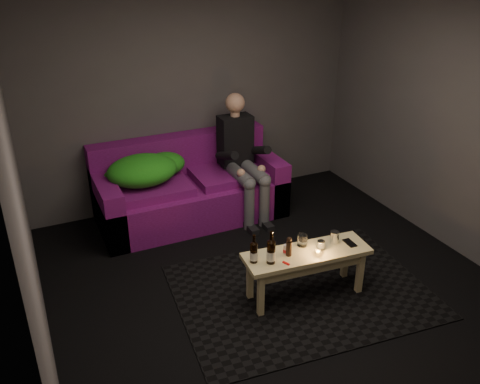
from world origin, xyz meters
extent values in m
plane|color=black|center=(0.00, 0.00, 0.00)|extent=(4.50, 4.50, 0.00)
plane|color=#4F4C4F|center=(0.00, 2.25, 1.30)|extent=(4.00, 0.00, 4.00)
plane|color=#4F4C4F|center=(-2.00, 0.00, 1.30)|extent=(0.00, 4.50, 4.50)
plane|color=#4F4C4F|center=(2.00, 0.00, 1.30)|extent=(0.00, 4.50, 4.50)
cube|color=black|center=(0.17, -0.01, 0.01)|extent=(2.40, 1.84, 0.01)
cube|color=#670D52|center=(-0.26, 1.77, 0.22)|extent=(2.10, 0.95, 0.44)
cube|color=#670D52|center=(-0.26, 2.13, 0.67)|extent=(2.10, 0.23, 0.46)
cube|color=#670D52|center=(-1.20, 1.77, 0.33)|extent=(0.21, 0.95, 0.65)
cube|color=#670D52|center=(0.69, 1.77, 0.33)|extent=(0.21, 0.95, 0.65)
cube|color=#670D52|center=(-0.70, 1.72, 0.48)|extent=(0.79, 0.63, 0.11)
cube|color=#670D52|center=(0.19, 1.72, 0.48)|extent=(0.79, 0.63, 0.11)
ellipsoid|color=#26921A|center=(-0.79, 1.77, 0.69)|extent=(0.76, 0.59, 0.32)
ellipsoid|color=#26921A|center=(-0.50, 1.92, 0.66)|extent=(0.46, 0.38, 0.25)
ellipsoid|color=#26921A|center=(-1.02, 1.90, 0.62)|extent=(0.34, 0.27, 0.17)
cube|color=black|center=(0.33, 1.82, 0.85)|extent=(0.38, 0.23, 0.58)
sphere|color=tan|center=(0.33, 1.82, 1.29)|extent=(0.22, 0.22, 0.22)
cylinder|color=#474B51|center=(0.24, 1.50, 0.56)|extent=(0.15, 0.53, 0.15)
cylinder|color=#474B51|center=(0.43, 1.50, 0.56)|extent=(0.15, 0.53, 0.15)
cylinder|color=#474B51|center=(0.24, 1.24, 0.27)|extent=(0.12, 0.12, 0.54)
cylinder|color=#474B51|center=(0.43, 1.24, 0.27)|extent=(0.12, 0.12, 0.54)
cube|color=black|center=(0.24, 1.18, 0.03)|extent=(0.09, 0.23, 0.06)
cube|color=black|center=(0.43, 1.18, 0.03)|extent=(0.09, 0.23, 0.06)
cube|color=#E7D587|center=(0.17, -0.06, 0.44)|extent=(1.16, 0.46, 0.04)
cube|color=#E7D587|center=(0.17, -0.06, 0.37)|extent=(1.01, 0.36, 0.10)
cube|color=#E7D587|center=(-0.32, -0.15, 0.21)|extent=(0.06, 0.06, 0.42)
cube|color=#E7D587|center=(-0.30, 0.11, 0.21)|extent=(0.06, 0.06, 0.42)
cube|color=#E7D587|center=(0.64, -0.23, 0.21)|extent=(0.06, 0.06, 0.42)
cube|color=#E7D587|center=(0.66, 0.02, 0.21)|extent=(0.06, 0.06, 0.42)
cylinder|color=black|center=(-0.33, -0.01, 0.55)|extent=(0.06, 0.06, 0.18)
cylinder|color=white|center=(-0.33, -0.01, 0.52)|extent=(0.07, 0.07, 0.07)
cone|color=black|center=(-0.33, -0.01, 0.65)|extent=(0.06, 0.06, 0.03)
cylinder|color=black|center=(-0.33, -0.01, 0.68)|extent=(0.02, 0.02, 0.08)
cylinder|color=black|center=(-0.20, -0.08, 0.56)|extent=(0.07, 0.07, 0.20)
cylinder|color=white|center=(-0.20, -0.08, 0.53)|extent=(0.08, 0.08, 0.09)
cone|color=black|center=(-0.20, -0.08, 0.68)|extent=(0.07, 0.07, 0.03)
cylinder|color=black|center=(-0.20, -0.08, 0.71)|extent=(0.03, 0.03, 0.10)
cylinder|color=silver|center=(-0.02, -0.01, 0.51)|extent=(0.05, 0.05, 0.09)
cylinder|color=black|center=(-0.01, -0.04, 0.53)|extent=(0.06, 0.06, 0.14)
cylinder|color=white|center=(0.18, 0.05, 0.52)|extent=(0.10, 0.10, 0.11)
cylinder|color=white|center=(0.23, -0.14, 0.48)|extent=(0.05, 0.05, 0.04)
sphere|color=orange|center=(0.23, -0.14, 0.49)|extent=(0.02, 0.02, 0.02)
cylinder|color=white|center=(0.30, -0.08, 0.51)|extent=(0.08, 0.08, 0.09)
cylinder|color=#B8BBBF|center=(0.47, -0.03, 0.52)|extent=(0.09, 0.09, 0.11)
cube|color=black|center=(0.59, -0.10, 0.47)|extent=(0.08, 0.15, 0.01)
cube|color=red|center=(-0.09, -0.15, 0.47)|extent=(0.04, 0.07, 0.01)
camera|label=1|loc=(-1.95, -3.23, 2.86)|focal=38.00mm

